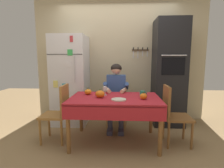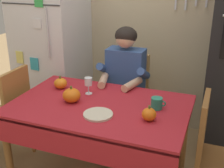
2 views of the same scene
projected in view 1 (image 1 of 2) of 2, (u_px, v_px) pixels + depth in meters
name	position (u px, v px, depth m)	size (l,w,h in m)	color
ground_plane	(114.00, 144.00, 2.77)	(10.00, 10.00, 0.00)	#93754C
back_wall_assembly	(119.00, 60.00, 3.92)	(3.70, 0.13, 2.60)	#BCAD89
refrigerator	(71.00, 80.00, 3.64)	(0.68, 0.71, 1.80)	silver
wall_oven	(169.00, 73.00, 3.55)	(0.60, 0.64, 2.10)	black
dining_table	(115.00, 103.00, 2.75)	(1.40, 0.90, 0.74)	brown
chair_behind_person	(116.00, 100.00, 3.56)	(0.40, 0.40, 0.93)	tan
seated_person	(116.00, 91.00, 3.34)	(0.47, 0.55, 1.25)	#38384C
chair_right_side	(173.00, 112.00, 2.74)	(0.40, 0.40, 0.93)	brown
chair_left_side	(59.00, 111.00, 2.83)	(0.40, 0.40, 0.93)	#9E6B33
coffee_mug	(143.00, 94.00, 2.81)	(0.12, 0.09, 0.09)	#237F66
wine_glass	(105.00, 89.00, 2.91)	(0.06, 0.06, 0.15)	white
pumpkin_large	(100.00, 94.00, 2.73)	(0.14, 0.14, 0.14)	orange
pumpkin_medium	(143.00, 96.00, 2.61)	(0.10, 0.10, 0.11)	orange
pumpkin_small	(88.00, 92.00, 2.96)	(0.12, 0.12, 0.12)	orange
serving_tray	(119.00, 99.00, 2.58)	(0.22, 0.22, 0.02)	beige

